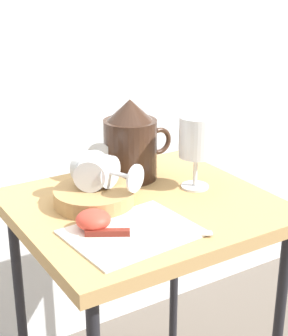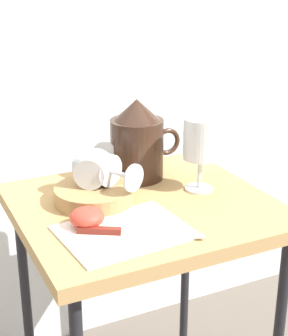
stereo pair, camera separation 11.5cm
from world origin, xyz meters
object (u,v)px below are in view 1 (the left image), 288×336
(wine_glass_tipped_far, at_px, (93,170))
(knife, at_px, (130,233))
(pitcher, at_px, (131,147))
(wine_glass_tipped_near, at_px, (97,169))
(basket_tray, at_px, (94,197))
(wine_glass_upright, at_px, (196,141))
(table, at_px, (144,231))
(apple_half_left, at_px, (93,220))

(wine_glass_tipped_far, height_order, knife, wine_glass_tipped_far)
(pitcher, distance_m, wine_glass_tipped_near, 0.15)
(basket_tray, height_order, wine_glass_tipped_far, wine_glass_tipped_far)
(wine_glass_upright, bearing_deg, basket_tray, 170.84)
(table, relative_size, basket_tray, 3.88)
(pitcher, relative_size, knife, 0.89)
(basket_tray, bearing_deg, pitcher, 32.28)
(apple_half_left, bearing_deg, table, 21.35)
(apple_half_left, relative_size, knife, 0.32)
(basket_tray, xyz_separation_m, apple_half_left, (-0.06, -0.11, 0.01))
(basket_tray, distance_m, wine_glass_tipped_far, 0.06)
(wine_glass_upright, relative_size, knife, 0.78)
(apple_half_left, bearing_deg, basket_tray, 62.22)
(wine_glass_tipped_near, relative_size, wine_glass_tipped_far, 1.05)
(knife, bearing_deg, table, 48.38)
(table, bearing_deg, knife, -131.62)
(wine_glass_upright, bearing_deg, pitcher, 126.04)
(table, bearing_deg, wine_glass_tipped_far, 139.85)
(pitcher, distance_m, apple_half_left, 0.29)
(table, height_order, pitcher, pitcher)
(wine_glass_upright, xyz_separation_m, apple_half_left, (-0.30, -0.07, -0.09))
(pitcher, xyz_separation_m, knife, (-0.16, -0.26, -0.07))
(pitcher, height_order, knife, pitcher)
(basket_tray, bearing_deg, knife, -93.96)
(wine_glass_tipped_far, relative_size, apple_half_left, 2.23)
(wine_glass_upright, bearing_deg, table, -175.87)
(basket_tray, xyz_separation_m, wine_glass_tipped_near, (0.02, 0.02, 0.05))
(basket_tray, relative_size, knife, 0.80)
(pitcher, distance_m, wine_glass_tipped_far, 0.15)
(basket_tray, bearing_deg, table, -27.37)
(wine_glass_upright, relative_size, wine_glass_tipped_far, 1.11)
(basket_tray, xyz_separation_m, pitcher, (0.14, 0.09, 0.06))
(knife, bearing_deg, basket_tray, 86.04)
(pitcher, distance_m, wine_glass_upright, 0.16)
(table, distance_m, apple_half_left, 0.19)
(wine_glass_upright, height_order, knife, wine_glass_upright)
(basket_tray, xyz_separation_m, wine_glass_upright, (0.24, -0.04, 0.10))
(wine_glass_tipped_near, bearing_deg, wine_glass_tipped_far, 148.63)
(table, distance_m, wine_glass_upright, 0.23)
(wine_glass_tipped_near, xyz_separation_m, wine_glass_tipped_far, (-0.01, 0.01, -0.00))
(pitcher, relative_size, wine_glass_upright, 1.15)
(wine_glass_tipped_near, bearing_deg, basket_tray, -134.82)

